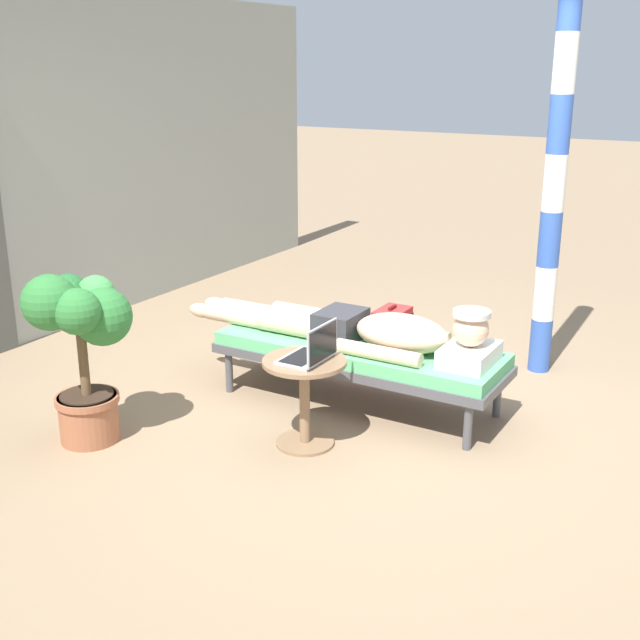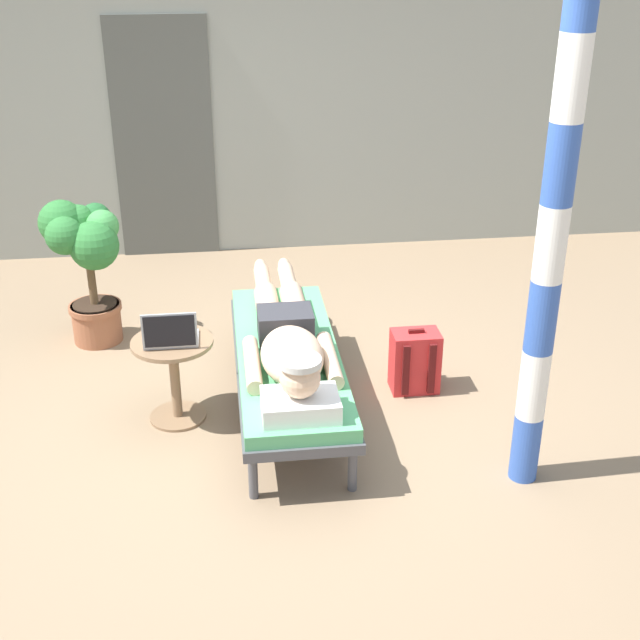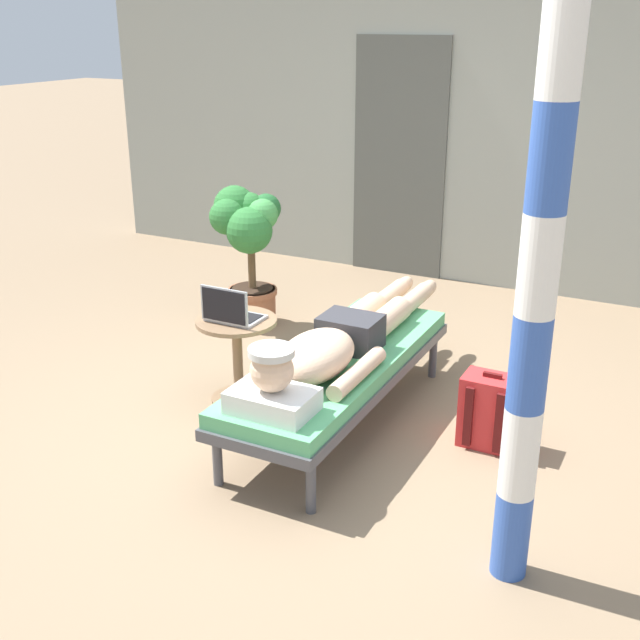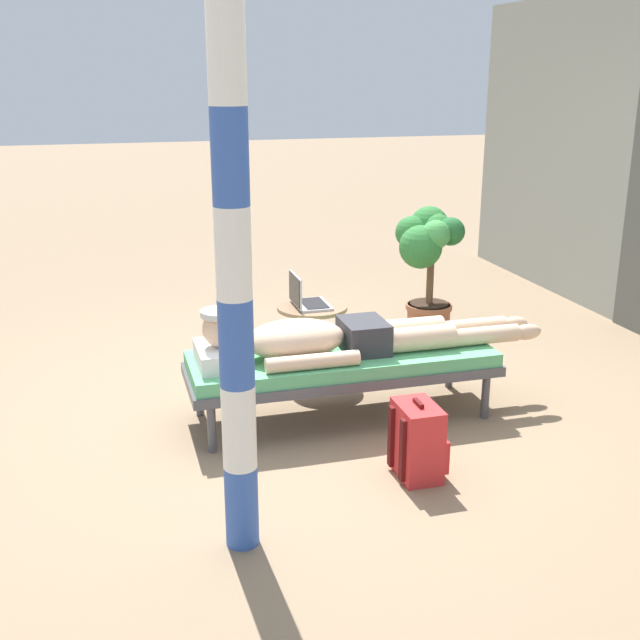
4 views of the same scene
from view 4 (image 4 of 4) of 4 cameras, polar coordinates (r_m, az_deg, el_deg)
The scene contains 8 objects.
ground_plane at distance 5.08m, azimuth -0.71°, elevation -6.32°, with size 40.00×40.00×0.00m, color #8C7256.
lounge_chair at distance 4.83m, azimuth 1.60°, elevation -3.18°, with size 0.62×1.88×0.42m.
person_reclining at distance 4.75m, azimuth 0.87°, elevation -1.30°, with size 0.53×2.17×0.33m.
side_table at distance 5.43m, azimuth -0.56°, elevation -0.66°, with size 0.48×0.48×0.52m.
laptop at distance 5.35m, azimuth -1.10°, elevation 1.59°, with size 0.31×0.24×0.23m.
backpack at distance 4.23m, azimuth 7.03°, elevation -8.64°, with size 0.30×0.26×0.42m.
potted_plant at distance 6.26m, azimuth 7.76°, elevation 4.59°, with size 0.54×0.52×1.03m.
porch_post at distance 3.23m, azimuth -6.26°, elevation 4.79°, with size 0.15×0.15×2.69m.
Camera 4 is at (4.49, -1.20, 2.05)m, focal length 44.50 mm.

